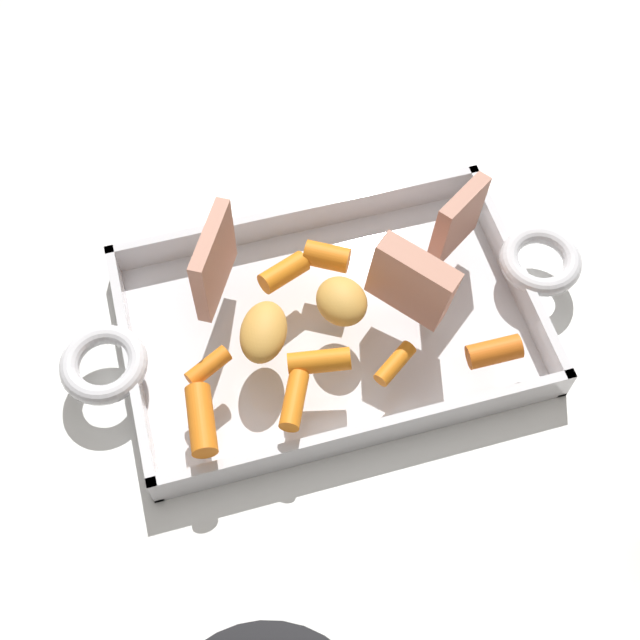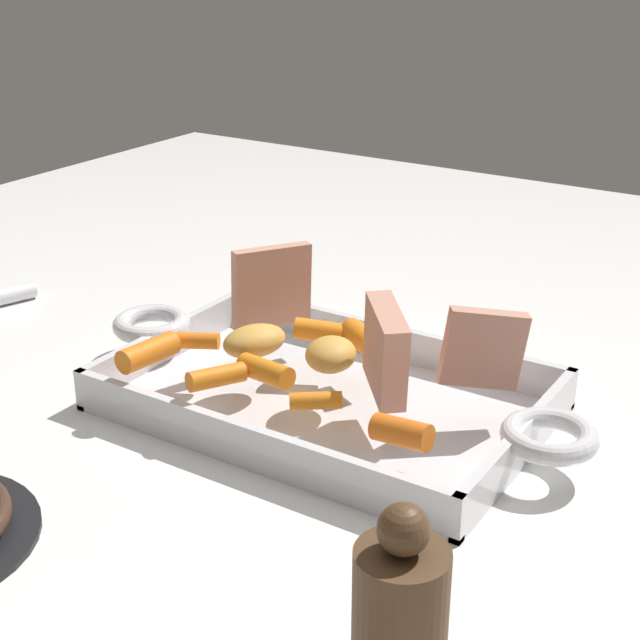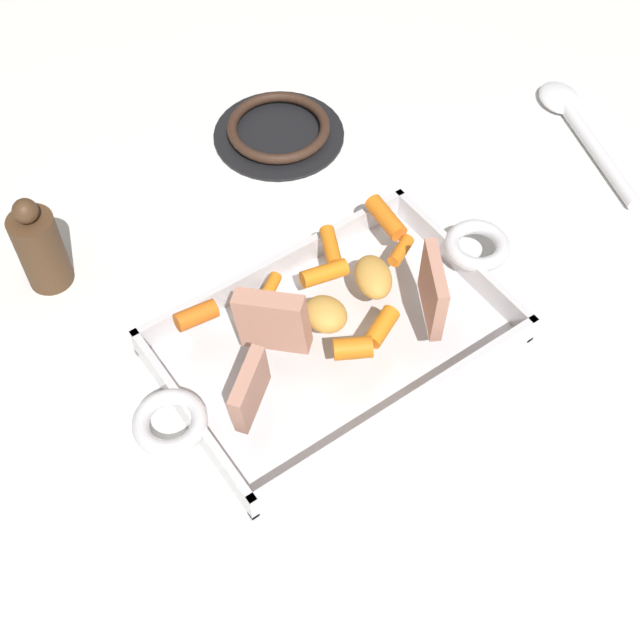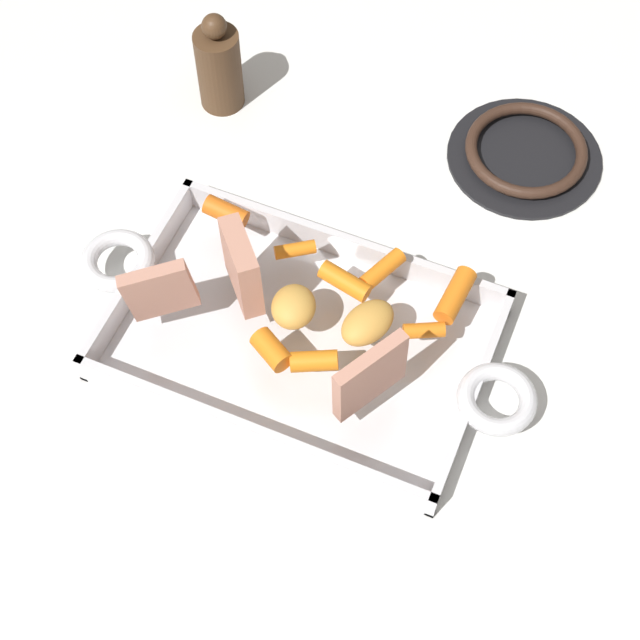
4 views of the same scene
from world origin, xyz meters
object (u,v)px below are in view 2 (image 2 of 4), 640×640
roast_slice_thin (386,351)px  baby_carrot_northeast (265,371)px  baby_carrot_long (148,352)px  potato_whole (331,354)px  baby_carrot_center_right (319,331)px  baby_carrot_center_left (361,337)px  roast_slice_outer (272,287)px  baby_carrot_southeast (316,401)px  potato_corner (254,341)px  roasting_dish (326,395)px  baby_carrot_northwest (402,432)px  roast_slice_thick (483,349)px  pepper_mill (400,622)px  baby_carrot_southwest (217,377)px  baby_carrot_short (197,341)px

roast_slice_thin → baby_carrot_northeast: roast_slice_thin is taller
baby_carrot_long → potato_whole: 0.16m
baby_carrot_center_right → baby_carrot_northeast: (0.01, -0.10, -0.00)m
roast_slice_thin → baby_carrot_center_left: size_ratio=1.81×
roast_slice_thin → baby_carrot_northeast: bearing=-157.2°
roast_slice_outer → roast_slice_thin: roast_slice_outer is taller
baby_carrot_southeast → baby_carrot_northeast: 0.07m
potato_corner → potato_whole: potato_whole is taller
roasting_dish → baby_carrot_northeast: bearing=-114.3°
roast_slice_outer → baby_carrot_long: (-0.04, -0.13, -0.03)m
roast_slice_thin → potato_whole: (-0.06, 0.01, -0.02)m
baby_carrot_southeast → baby_carrot_northwest: size_ratio=0.92×
roast_slice_thick → roasting_dish: bearing=-164.1°
baby_carrot_southeast → potato_corner: (-0.10, 0.06, 0.01)m
baby_carrot_southeast → pepper_mill: 0.27m
baby_carrot_northwest → baby_carrot_southwest: 0.18m
baby_carrot_center_right → pepper_mill: (0.25, -0.32, 0.00)m
roast_slice_thin → roast_slice_thick: 0.08m
baby_carrot_long → potato_whole: potato_whole is taller
roast_slice_thin → baby_carrot_center_left: roast_slice_thin is taller
baby_carrot_center_left → potato_corner: size_ratio=0.67×
baby_carrot_short → potato_whole: bearing=12.6°
roast_slice_outer → baby_carrot_short: size_ratio=1.94×
baby_carrot_long → roast_slice_thin: bearing=18.2°
roast_slice_thin → potato_corner: 0.14m
baby_carrot_center_right → baby_carrot_southeast: bearing=-58.5°
roasting_dish → baby_carrot_center_left: baby_carrot_center_left is taller
roasting_dish → roast_slice_thick: 0.15m
roasting_dish → baby_carrot_short: baby_carrot_short is taller
baby_carrot_northeast → baby_carrot_short: bearing=166.9°
baby_carrot_northeast → pepper_mill: bearing=-41.5°
roast_slice_thick → baby_carrot_short: bearing=-163.8°
roast_slice_outer → potato_corner: 0.08m
potato_whole → roast_slice_thick: bearing=19.8°
baby_carrot_center_left → baby_carrot_southeast: baby_carrot_center_left is taller
baby_carrot_northwest → roasting_dish: bearing=144.2°
baby_carrot_northwest → pepper_mill: size_ratio=0.35×
baby_carrot_northeast → baby_carrot_long: bearing=-166.1°
baby_carrot_center_left → baby_carrot_center_right: 0.04m
roast_slice_outer → baby_carrot_short: (-0.03, -0.08, -0.03)m
baby_carrot_long → potato_corner: (0.07, 0.07, 0.00)m
roasting_dish → baby_carrot_center_right: baby_carrot_center_right is taller
roast_slice_thin → pepper_mill: size_ratio=0.56×
roasting_dish → pepper_mill: size_ratio=3.75×
baby_carrot_short → roasting_dish: bearing=16.5°
baby_carrot_southwest → potato_corner: size_ratio=0.84×
baby_carrot_southeast → pepper_mill: pepper_mill is taller
baby_carrot_center_right → roast_slice_thin: bearing=-29.1°
baby_carrot_center_left → baby_carrot_center_right: baby_carrot_center_left is taller
roast_slice_outer → potato_corner: bearing=-67.7°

